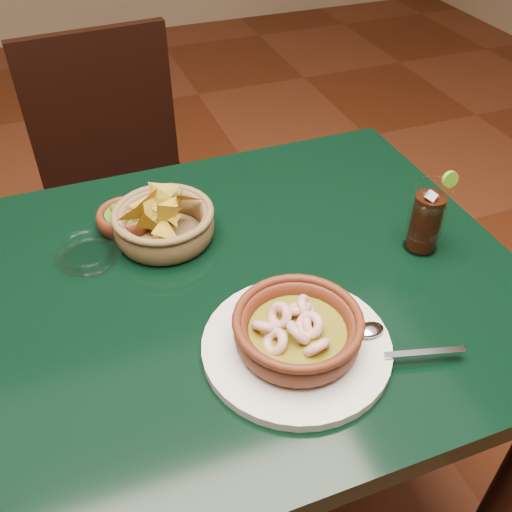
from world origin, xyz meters
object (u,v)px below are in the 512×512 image
object	(u,v)px
shrimp_plate	(297,334)
cola_drink	(427,218)
chip_basket	(164,223)
dining_table	(178,336)
dining_chair	(124,192)

from	to	relation	value
shrimp_plate	cola_drink	distance (m)	0.34
chip_basket	cola_drink	world-z (taller)	cola_drink
dining_table	chip_basket	xyz separation A→B (m)	(0.03, 0.15, 0.13)
shrimp_plate	dining_table	bearing A→B (deg)	129.23
shrimp_plate	chip_basket	xyz separation A→B (m)	(-0.12, 0.33, 0.00)
dining_chair	cola_drink	size ratio (longest dim) A/B	5.98
dining_table	shrimp_plate	distance (m)	0.27
chip_basket	dining_chair	bearing A→B (deg)	91.28
dining_chair	cola_drink	distance (m)	0.92
dining_table	cola_drink	bearing A→B (deg)	-4.38
dining_chair	dining_table	bearing A→B (deg)	-91.11
dining_table	cola_drink	xyz separation A→B (m)	(0.45, -0.03, 0.16)
dining_table	chip_basket	distance (m)	0.20
dining_chair	chip_basket	size ratio (longest dim) A/B	4.24
dining_chair	shrimp_plate	xyz separation A→B (m)	(0.13, -0.89, 0.28)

